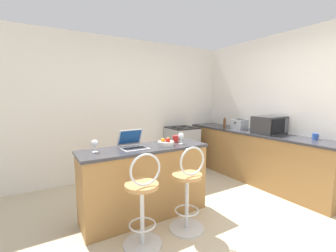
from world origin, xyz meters
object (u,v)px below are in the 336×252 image
(laptop, at_px, (133,143))
(stove_range, at_px, (182,148))
(bar_stool_far, at_px, (188,191))
(pepper_mill, at_px, (224,124))
(fruit_bowl, at_px, (166,143))
(mug_blue, at_px, (315,136))
(toaster, at_px, (239,124))
(bar_stool_near, at_px, (143,203))
(mug_red, at_px, (176,139))
(wine_glass_tall, at_px, (181,136))
(wine_glass_short, at_px, (95,143))
(microwave, at_px, (269,125))

(laptop, bearing_deg, stove_range, 38.07)
(bar_stool_far, height_order, pepper_mill, pepper_mill)
(fruit_bowl, distance_m, mug_blue, 2.23)
(stove_range, height_order, pepper_mill, pepper_mill)
(toaster, relative_size, mug_blue, 2.63)
(bar_stool_near, height_order, bar_stool_far, same)
(laptop, height_order, stove_range, laptop)
(mug_red, relative_size, wine_glass_tall, 0.64)
(stove_range, bearing_deg, wine_glass_short, -148.83)
(bar_stool_near, bearing_deg, wine_glass_tall, 30.89)
(stove_range, relative_size, fruit_bowl, 4.37)
(bar_stool_near, relative_size, stove_range, 1.09)
(fruit_bowl, bearing_deg, bar_stool_near, -139.21)
(microwave, distance_m, wine_glass_short, 2.86)
(wine_glass_tall, bearing_deg, fruit_bowl, 176.10)
(microwave, xyz_separation_m, pepper_mill, (-0.24, 0.80, -0.04))
(bar_stool_far, height_order, toaster, toaster)
(pepper_mill, relative_size, wine_glass_short, 1.55)
(microwave, relative_size, stove_range, 0.54)
(laptop, relative_size, microwave, 0.66)
(fruit_bowl, bearing_deg, pepper_mill, 22.36)
(bar_stool_far, height_order, mug_red, bar_stool_far)
(microwave, bearing_deg, pepper_mill, 106.63)
(mug_red, relative_size, mug_blue, 0.99)
(bar_stool_far, xyz_separation_m, wine_glass_tall, (0.22, 0.46, 0.54))
(pepper_mill, height_order, mug_blue, pepper_mill)
(microwave, xyz_separation_m, wine_glass_short, (-2.85, 0.20, -0.05))
(fruit_bowl, bearing_deg, bar_stool_far, -89.58)
(stove_range, distance_m, wine_glass_tall, 1.76)
(mug_red, xyz_separation_m, wine_glass_short, (-1.10, -0.03, 0.06))
(stove_range, bearing_deg, microwave, -60.91)
(stove_range, height_order, mug_blue, mug_blue)
(bar_stool_far, relative_size, mug_blue, 10.11)
(toaster, bearing_deg, stove_range, 134.08)
(toaster, relative_size, fruit_bowl, 1.24)
(mug_blue, bearing_deg, toaster, 95.32)
(microwave, height_order, mug_red, microwave)
(fruit_bowl, xyz_separation_m, wine_glass_short, (-0.87, 0.11, 0.06))
(laptop, bearing_deg, fruit_bowl, -13.53)
(bar_stool_far, relative_size, wine_glass_tall, 6.55)
(stove_range, height_order, mug_red, mug_red)
(bar_stool_near, height_order, wine_glass_tall, wine_glass_tall)
(toaster, relative_size, stove_range, 0.28)
(bar_stool_near, xyz_separation_m, microwave, (2.54, 0.39, 0.59))
(fruit_bowl, relative_size, wine_glass_short, 1.43)
(toaster, xyz_separation_m, wine_glass_tall, (-1.75, -0.56, 0.01))
(bar_stool_far, distance_m, microwave, 2.10)
(pepper_mill, bearing_deg, fruit_bowl, -157.64)
(laptop, height_order, wine_glass_tall, laptop)
(bar_stool_far, relative_size, wine_glass_short, 6.85)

